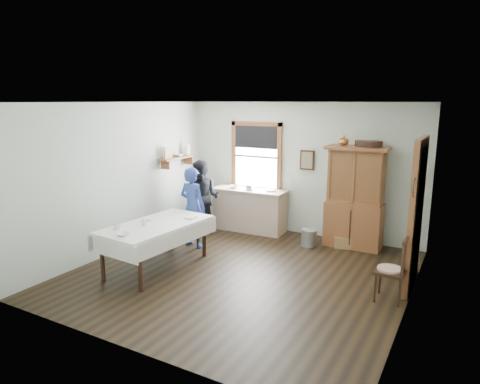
{
  "coord_description": "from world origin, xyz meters",
  "views": [
    {
      "loc": [
        3.12,
        -5.67,
        2.72
      ],
      "look_at": [
        -0.2,
        0.3,
        1.26
      ],
      "focal_mm": 32.0,
      "sensor_mm": 36.0,
      "label": 1
    }
  ],
  "objects_px": {
    "work_counter": "(250,210)",
    "wicker_basket": "(345,242)",
    "dining_table": "(157,246)",
    "pail": "(309,238)",
    "woman_blue": "(193,210)",
    "figure_dark": "(203,200)",
    "china_hutch": "(355,198)",
    "spindle_chair": "(390,269)"
  },
  "relations": [
    {
      "from": "work_counter",
      "to": "wicker_basket",
      "type": "distance_m",
      "value": 2.12
    },
    {
      "from": "dining_table",
      "to": "pail",
      "type": "distance_m",
      "value": 2.92
    },
    {
      "from": "woman_blue",
      "to": "figure_dark",
      "type": "distance_m",
      "value": 0.83
    },
    {
      "from": "dining_table",
      "to": "wicker_basket",
      "type": "height_order",
      "value": "dining_table"
    },
    {
      "from": "china_hutch",
      "to": "woman_blue",
      "type": "relative_size",
      "value": 1.35
    },
    {
      "from": "china_hutch",
      "to": "spindle_chair",
      "type": "bearing_deg",
      "value": -62.5
    },
    {
      "from": "dining_table",
      "to": "wicker_basket",
      "type": "distance_m",
      "value": 3.51
    },
    {
      "from": "dining_table",
      "to": "china_hutch",
      "type": "bearing_deg",
      "value": 45.96
    },
    {
      "from": "china_hutch",
      "to": "dining_table",
      "type": "distance_m",
      "value": 3.72
    },
    {
      "from": "china_hutch",
      "to": "woman_blue",
      "type": "xyz_separation_m",
      "value": [
        -2.65,
        -1.47,
        -0.25
      ]
    },
    {
      "from": "work_counter",
      "to": "figure_dark",
      "type": "relative_size",
      "value": 1.11
    },
    {
      "from": "dining_table",
      "to": "spindle_chair",
      "type": "bearing_deg",
      "value": 10.08
    },
    {
      "from": "dining_table",
      "to": "woman_blue",
      "type": "distance_m",
      "value": 1.22
    },
    {
      "from": "work_counter",
      "to": "woman_blue",
      "type": "xyz_separation_m",
      "value": [
        -0.45,
        -1.45,
        0.26
      ]
    },
    {
      "from": "china_hutch",
      "to": "spindle_chair",
      "type": "height_order",
      "value": "china_hutch"
    },
    {
      "from": "work_counter",
      "to": "pail",
      "type": "bearing_deg",
      "value": -15.14
    },
    {
      "from": "dining_table",
      "to": "wicker_basket",
      "type": "xyz_separation_m",
      "value": [
        2.44,
        2.5,
        -0.27
      ]
    },
    {
      "from": "pail",
      "to": "wicker_basket",
      "type": "xyz_separation_m",
      "value": [
        0.63,
        0.23,
        -0.05
      ]
    },
    {
      "from": "dining_table",
      "to": "pail",
      "type": "height_order",
      "value": "dining_table"
    },
    {
      "from": "spindle_chair",
      "to": "pail",
      "type": "bearing_deg",
      "value": 139.53
    },
    {
      "from": "work_counter",
      "to": "pail",
      "type": "xyz_separation_m",
      "value": [
        1.47,
        -0.35,
        -0.29
      ]
    },
    {
      "from": "china_hutch",
      "to": "dining_table",
      "type": "relative_size",
      "value": 1.0
    },
    {
      "from": "wicker_basket",
      "to": "dining_table",
      "type": "bearing_deg",
      "value": -134.33
    },
    {
      "from": "china_hutch",
      "to": "pail",
      "type": "height_order",
      "value": "china_hutch"
    },
    {
      "from": "pail",
      "to": "figure_dark",
      "type": "distance_m",
      "value": 2.31
    },
    {
      "from": "pail",
      "to": "figure_dark",
      "type": "relative_size",
      "value": 0.22
    },
    {
      "from": "pail",
      "to": "woman_blue",
      "type": "height_order",
      "value": "woman_blue"
    },
    {
      "from": "spindle_chair",
      "to": "woman_blue",
      "type": "relative_size",
      "value": 0.66
    },
    {
      "from": "china_hutch",
      "to": "pail",
      "type": "bearing_deg",
      "value": -152.94
    },
    {
      "from": "woman_blue",
      "to": "figure_dark",
      "type": "bearing_deg",
      "value": -64.58
    },
    {
      "from": "pail",
      "to": "wicker_basket",
      "type": "relative_size",
      "value": 0.87
    },
    {
      "from": "spindle_chair",
      "to": "woman_blue",
      "type": "bearing_deg",
      "value": 174.07
    },
    {
      "from": "dining_table",
      "to": "spindle_chair",
      "type": "distance_m",
      "value": 3.64
    },
    {
      "from": "woman_blue",
      "to": "pail",
      "type": "bearing_deg",
      "value": -145.89
    },
    {
      "from": "spindle_chair",
      "to": "pail",
      "type": "xyz_separation_m",
      "value": [
        -1.76,
        1.64,
        -0.31
      ]
    },
    {
      "from": "work_counter",
      "to": "woman_blue",
      "type": "bearing_deg",
      "value": -109.14
    },
    {
      "from": "spindle_chair",
      "to": "pail",
      "type": "relative_size",
      "value": 2.94
    },
    {
      "from": "dining_table",
      "to": "spindle_chair",
      "type": "xyz_separation_m",
      "value": [
        3.58,
        0.64,
        0.09
      ]
    },
    {
      "from": "figure_dark",
      "to": "spindle_chair",
      "type": "bearing_deg",
      "value": -28.37
    },
    {
      "from": "pail",
      "to": "spindle_chair",
      "type": "bearing_deg",
      "value": -42.83
    },
    {
      "from": "spindle_chair",
      "to": "figure_dark",
      "type": "height_order",
      "value": "figure_dark"
    },
    {
      "from": "spindle_chair",
      "to": "figure_dark",
      "type": "relative_size",
      "value": 0.65
    }
  ]
}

